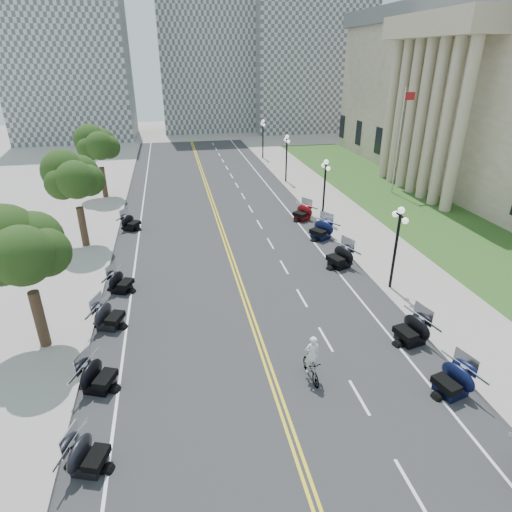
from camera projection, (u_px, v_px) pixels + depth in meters
ground at (261, 347)px, 20.27m from camera, size 160.00×160.00×0.00m
road at (231, 258)px, 29.15m from camera, size 16.00×90.00×0.01m
centerline_yellow_a at (230, 258)px, 29.12m from camera, size 0.12×90.00×0.00m
centerline_yellow_b at (233, 258)px, 29.17m from camera, size 0.12×90.00×0.00m
edge_line_north at (321, 251)px, 30.27m from camera, size 0.12×90.00×0.00m
edge_line_south at (135, 266)px, 28.02m from camera, size 0.12×90.00×0.00m
lane_dash_4 at (410, 485)px, 13.72m from camera, size 0.12×2.00×0.00m
lane_dash_5 at (359, 397)px, 17.27m from camera, size 0.12×2.00×0.00m
lane_dash_6 at (326, 339)px, 20.83m from camera, size 0.12×2.00×0.00m
lane_dash_7 at (302, 298)px, 24.38m from camera, size 0.12×2.00×0.00m
lane_dash_8 at (284, 267)px, 27.93m from camera, size 0.12×2.00×0.00m
lane_dash_9 at (270, 243)px, 31.49m from camera, size 0.12×2.00×0.00m
lane_dash_10 at (259, 224)px, 35.04m from camera, size 0.12×2.00×0.00m
lane_dash_11 at (251, 209)px, 38.59m from camera, size 0.12×2.00×0.00m
lane_dash_12 at (243, 196)px, 42.14m from camera, size 0.12×2.00×0.00m
lane_dash_13 at (237, 185)px, 45.70m from camera, size 0.12×2.00×0.00m
lane_dash_14 at (231, 176)px, 49.25m from camera, size 0.12×2.00×0.00m
lane_dash_15 at (227, 168)px, 52.80m from camera, size 0.12×2.00×0.00m
lane_dash_16 at (223, 161)px, 56.36m from camera, size 0.12×2.00×0.00m
lane_dash_17 at (219, 155)px, 59.91m from camera, size 0.12×2.00×0.00m
lane_dash_18 at (216, 149)px, 63.46m from camera, size 0.12×2.00×0.00m
lane_dash_19 at (213, 144)px, 67.02m from camera, size 0.12×2.00×0.00m
sidewalk_north at (375, 245)px, 30.97m from camera, size 5.00×90.00×0.15m
sidewalk_south at (68, 271)px, 27.27m from camera, size 5.00×90.00×0.15m
lawn at (407, 206)px, 39.32m from camera, size 9.00×60.00×0.10m
distant_block_a at (67, 53)px, 66.66m from camera, size 18.00×14.00×26.00m
distant_block_b at (205, 41)px, 75.02m from camera, size 16.00×12.00×30.00m
distant_block_c at (307, 65)px, 77.22m from camera, size 20.00×14.00×22.00m
street_lamp_2 at (395, 249)px, 24.23m from camera, size 0.50×1.20×4.90m
street_lamp_3 at (324, 190)px, 34.89m from camera, size 0.50×1.20×4.90m
street_lamp_4 at (286, 159)px, 45.55m from camera, size 0.50×1.20×4.90m
street_lamp_5 at (263, 139)px, 56.21m from camera, size 0.50×1.20×4.90m
flagpole at (398, 143)px, 40.86m from camera, size 1.10×0.20×10.00m
tree_2 at (24, 256)px, 18.27m from camera, size 4.80×4.80×9.20m
tree_3 at (75, 183)px, 28.93m from camera, size 4.80×4.80×9.20m
tree_4 at (99, 149)px, 39.59m from camera, size 4.80×4.80×9.20m
motorcycle_n_4 at (453, 379)px, 17.23m from camera, size 2.45×2.45×1.41m
motorcycle_n_5 at (411, 329)px, 20.35m from camera, size 2.52×2.52×1.47m
motorcycle_n_7 at (340, 256)px, 27.71m from camera, size 2.81×2.81×1.53m
motorcycle_n_8 at (321, 229)px, 32.03m from camera, size 3.04×3.04×1.54m
motorcycle_n_9 at (302, 212)px, 35.73m from camera, size 2.79×2.79×1.41m
motorcycle_s_4 at (88, 454)px, 14.06m from camera, size 2.35×2.35×1.29m
motorcycle_s_5 at (98, 375)px, 17.48m from camera, size 2.57×2.57×1.38m
motorcycle_s_6 at (109, 315)px, 21.51m from camera, size 2.59×2.59×1.40m
motorcycle_s_7 at (121, 281)px, 24.84m from camera, size 2.51×2.51×1.33m
motorcycle_s_9 at (131, 222)px, 33.71m from camera, size 2.62×2.62×1.33m
bicycle at (311, 369)px, 18.08m from camera, size 0.61×1.79×1.06m
cyclist_rider at (313, 341)px, 17.47m from camera, size 0.66×0.43×1.81m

